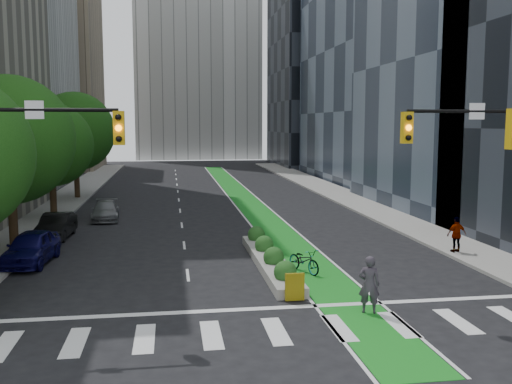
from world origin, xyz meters
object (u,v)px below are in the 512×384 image
object	(u,v)px
median_planter	(270,258)
parked_car_left_mid	(56,226)
cyclist	(369,285)
parked_car_left_far	(106,211)
parked_car_left_near	(31,247)
pedestrian_far	(457,234)
bicycle	(304,260)

from	to	relation	value
median_planter	parked_car_left_mid	distance (m)	13.29
cyclist	parked_car_left_far	bearing A→B (deg)	-43.18
parked_car_left_far	cyclist	bearing A→B (deg)	-65.58
parked_car_left_near	pedestrian_far	size ratio (longest dim) A/B	2.56
cyclist	parked_car_left_mid	distance (m)	19.56
bicycle	parked_car_left_far	distance (m)	18.06
parked_car_left_near	pedestrian_far	distance (m)	20.10
cyclist	parked_car_left_far	xyz separation A→B (m)	(-10.88, 20.57, -0.38)
median_planter	parked_car_left_near	size ratio (longest dim) A/B	2.30
parked_car_left_mid	parked_car_left_far	xyz separation A→B (m)	(2.04, 5.89, -0.08)
parked_car_left_mid	pedestrian_far	bearing A→B (deg)	-16.97
bicycle	parked_car_left_mid	size ratio (longest dim) A/B	0.48
median_planter	parked_car_left_far	distance (m)	16.26
cyclist	parked_car_left_mid	xyz separation A→B (m)	(-12.92, 14.68, -0.30)
bicycle	parked_car_left_far	xyz separation A→B (m)	(-9.94, 15.07, 0.08)
parked_car_left_near	parked_car_left_far	xyz separation A→B (m)	(2.04, 11.74, -0.15)
bicycle	pedestrian_far	bearing A→B (deg)	-10.51
bicycle	cyclist	distance (m)	5.59
pedestrian_far	parked_car_left_near	bearing A→B (deg)	-9.97
median_planter	cyclist	world-z (taller)	cyclist
median_planter	cyclist	distance (m)	7.19
cyclist	parked_car_left_near	world-z (taller)	cyclist
cyclist	parked_car_left_mid	size ratio (longest dim) A/B	0.47
parked_car_left_far	pedestrian_far	world-z (taller)	pedestrian_far
median_planter	parked_car_left_near	bearing A→B (deg)	169.31
median_planter	parked_car_left_far	size ratio (longest dim) A/B	2.43
parked_car_left_mid	pedestrian_far	xyz separation A→B (m)	(20.06, -7.13, 0.33)
median_planter	bicycle	xyz separation A→B (m)	(1.28, -1.32, 0.16)
bicycle	parked_car_left_mid	bearing A→B (deg)	117.75
parked_car_left_mid	parked_car_left_far	size ratio (longest dim) A/B	1.00
cyclist	parked_car_left_mid	bearing A→B (deg)	-29.71
parked_car_left_near	pedestrian_far	xyz separation A→B (m)	(20.06, -1.28, 0.26)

